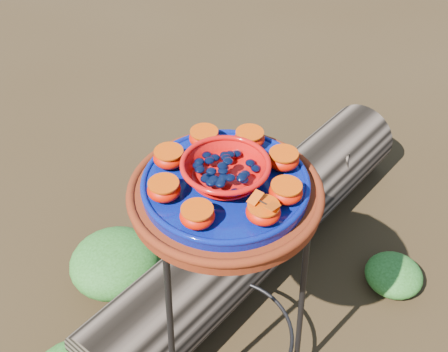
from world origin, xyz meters
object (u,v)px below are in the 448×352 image
object	(u,v)px
cobalt_plate	(225,185)
driftwood_log	(258,230)
plant_stand	(225,293)
red_bowl	(225,172)
terracotta_saucer	(225,195)

from	to	relation	value
cobalt_plate	driftwood_log	bearing A→B (deg)	55.63
plant_stand	red_bowl	world-z (taller)	red_bowl
terracotta_saucer	red_bowl	size ratio (longest dim) A/B	2.33
terracotta_saucer	driftwood_log	xyz separation A→B (m)	(0.25, 0.37, -0.58)
terracotta_saucer	red_bowl	bearing A→B (deg)	0.00
driftwood_log	plant_stand	bearing A→B (deg)	-124.37
terracotta_saucer	driftwood_log	distance (m)	0.73
terracotta_saucer	cobalt_plate	xyz separation A→B (m)	(0.00, 0.00, 0.03)
cobalt_plate	red_bowl	world-z (taller)	red_bowl
plant_stand	red_bowl	size ratio (longest dim) A/B	3.70
driftwood_log	terracotta_saucer	bearing A→B (deg)	-124.37
plant_stand	terracotta_saucer	xyz separation A→B (m)	(0.00, 0.00, 0.37)
terracotta_saucer	driftwood_log	bearing A→B (deg)	55.63
red_bowl	driftwood_log	distance (m)	0.79
terracotta_saucer	cobalt_plate	distance (m)	0.03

